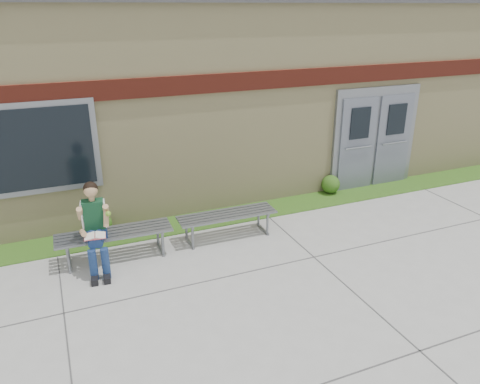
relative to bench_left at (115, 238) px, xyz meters
name	(u,v)px	position (x,y,z in m)	size (l,w,h in m)	color
ground	(274,285)	(2.08, -1.77, -0.38)	(80.00, 80.00, 0.00)	#9E9E99
grass_strip	(216,218)	(2.08, 0.83, -0.37)	(16.00, 0.80, 0.02)	#2A5316
school_building	(167,87)	(2.08, 4.22, 1.73)	(16.20, 6.22, 4.20)	beige
bench_left	(115,238)	(0.00, 0.00, 0.00)	(1.89, 0.58, 0.49)	slate
bench_right	(227,219)	(2.00, 0.00, -0.02)	(1.79, 0.52, 0.46)	slate
girl	(95,226)	(-0.30, -0.22, 0.37)	(0.51, 0.88, 1.43)	navy
shrub_mid	(103,223)	(-0.06, 1.08, -0.19)	(0.33, 0.33, 0.33)	#2A5316
shrub_east	(331,184)	(4.91, 1.08, -0.15)	(0.41, 0.41, 0.41)	#2A5316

